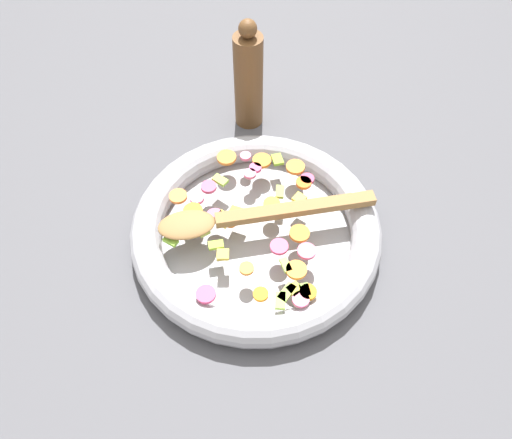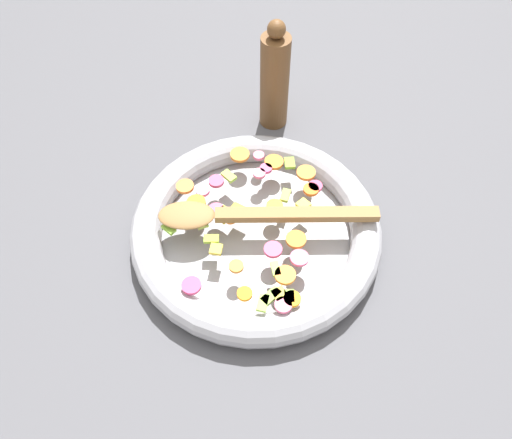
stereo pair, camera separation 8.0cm
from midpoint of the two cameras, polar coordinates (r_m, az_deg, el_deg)
name	(u,v)px [view 2 (the right image)]	position (r m, az deg, el deg)	size (l,w,h in m)	color
ground_plane	(256,237)	(0.84, 2.72, -2.19)	(4.00, 4.00, 0.00)	#4C4C51
skillet	(256,229)	(0.82, 2.78, -1.34)	(0.41, 0.41, 0.05)	gray
chopped_vegetables	(253,218)	(0.80, 2.54, -0.02)	(0.28, 0.31, 0.01)	orange
wooden_spoon	(245,215)	(0.79, 1.65, 0.35)	(0.33, 0.19, 0.01)	olive
pepper_mill	(275,80)	(0.96, 4.61, 15.51)	(0.05, 0.05, 0.22)	brown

